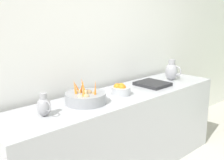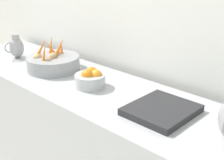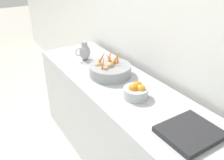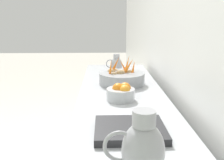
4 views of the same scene
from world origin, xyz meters
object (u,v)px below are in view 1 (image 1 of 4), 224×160
at_px(metal_pitcher_tall, 172,71).
at_px(metal_pitcher_short, 44,106).
at_px(vegetable_colander, 85,98).
at_px(orange_bowl, 121,90).

distance_m(metal_pitcher_tall, metal_pitcher_short, 1.77).
distance_m(vegetable_colander, metal_pitcher_short, 0.44).
bearing_deg(orange_bowl, metal_pitcher_tall, 90.97).
bearing_deg(metal_pitcher_tall, metal_pitcher_short, -89.71).
xyz_separation_m(orange_bowl, metal_pitcher_short, (-0.01, -0.87, 0.03)).
distance_m(orange_bowl, metal_pitcher_short, 0.87).
relative_size(orange_bowl, metal_pitcher_short, 1.00).
distance_m(orange_bowl, metal_pitcher_tall, 0.90).
bearing_deg(vegetable_colander, metal_pitcher_short, -86.71).
height_order(orange_bowl, metal_pitcher_tall, metal_pitcher_tall).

